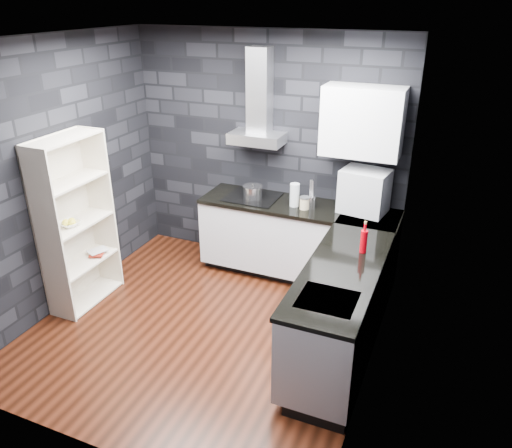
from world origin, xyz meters
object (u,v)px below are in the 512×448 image
Objects in this scene: red_bottle at (364,241)px; bookshelf at (76,223)px; glass_vase at (295,195)px; appliance_garage at (364,192)px; utensil_crock at (311,202)px; storage_jar at (304,204)px; fruit_bowl at (70,223)px; pot at (253,192)px.

bookshelf is at bearing -169.65° from red_bottle.
glass_vase is 0.74m from appliance_garage.
bookshelf is (-2.07, -1.31, -0.07)m from utensil_crock.
appliance_garage reaches higher than storage_jar.
fruit_bowl is at bearing -143.78° from glass_vase.
red_bottle is (0.92, -0.78, -0.02)m from glass_vase.
appliance_garage is at bearing 11.06° from glass_vase.
appliance_garage is 0.95m from red_bottle.
utensil_crock is (0.18, 0.02, -0.06)m from glass_vase.
utensil_crock is 0.07× the size of bookshelf.
utensil_crock is at bearing 132.64° from red_bottle.
pot is at bearing 174.52° from storage_jar.
pot is 1.72× the size of storage_jar.
appliance_garage reaches higher than utensil_crock.
pot is 0.64m from storage_jar.
glass_vase is 2.34m from fruit_bowl.
bookshelf is 0.10m from fruit_bowl.
storage_jar is 0.07× the size of bookshelf.
red_bottle is 2.86m from bookshelf.
appliance_garage is (0.60, 0.18, 0.16)m from storage_jar.
glass_vase is (0.51, -0.02, 0.05)m from pot.
glass_vase is 0.14× the size of bookshelf.
glass_vase is 1.21m from red_bottle.
red_bottle is at bearing -69.70° from appliance_garage.
storage_jar is (0.13, -0.04, -0.07)m from glass_vase.
appliance_garage is 3.03m from fruit_bowl.
red_bottle reaches higher than pot.
bookshelf is at bearing 90.00° from fruit_bowl.
utensil_crock is at bearing 44.97° from storage_jar.
appliance_garage is at bearing 5.53° from pot.
utensil_crock is 0.63× the size of red_bottle.
glass_vase is at bearing 163.21° from storage_jar.
pot is 1.24m from appliance_garage.
glass_vase is 0.15m from storage_jar.
appliance_garage is at bearing 101.90° from red_bottle.
red_bottle is (0.79, -0.75, 0.04)m from storage_jar.
utensil_crock reaches higher than storage_jar.
bookshelf is at bearing -145.55° from glass_vase.
storage_jar is 0.64m from appliance_garage.
storage_jar reaches higher than fruit_bowl.
red_bottle is (0.19, -0.92, -0.12)m from appliance_garage.
appliance_garage is 2.23× the size of red_bottle.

